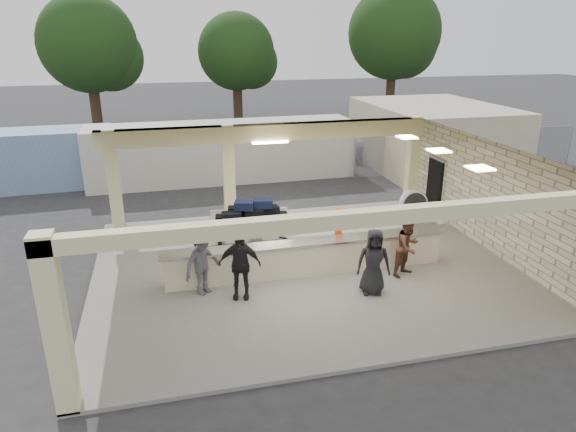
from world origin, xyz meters
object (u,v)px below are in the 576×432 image
object	(u,v)px
car_white_a	(393,143)
luggage_cart	(250,221)
passenger_b	(240,265)
car_dark	(331,139)
passenger_c	(203,262)
baggage_handler	(338,233)
passenger_a	(408,247)
baggage_counter	(308,257)
car_white_b	(473,141)
container_white	(223,151)
drum_fan	(413,203)
passenger_d	(373,262)

from	to	relation	value
car_white_a	luggage_cart	bearing A→B (deg)	145.62
passenger_b	car_dark	size ratio (longest dim) A/B	0.39
passenger_c	baggage_handler	bearing A→B (deg)	-17.39
baggage_handler	luggage_cart	bearing A→B (deg)	-92.75
passenger_a	car_white_a	xyz separation A→B (m)	(5.96, 13.88, -0.18)
passenger_a	car_white_a	distance (m)	15.10
baggage_handler	passenger_c	size ratio (longest dim) A/B	0.91
baggage_counter	passenger_b	distance (m)	2.33
car_white_b	container_white	xyz separation A→B (m)	(-14.76, -2.39, 0.68)
luggage_cart	car_white_a	world-z (taller)	luggage_cart
passenger_c	container_white	bearing A→B (deg)	45.56
passenger_a	passenger_c	world-z (taller)	passenger_c
car_white_a	baggage_handler	bearing A→B (deg)	157.16
car_dark	car_white_b	bearing A→B (deg)	-77.15
drum_fan	baggage_handler	bearing A→B (deg)	-138.53
car_white_a	container_white	distance (m)	9.97
baggage_counter	car_white_b	size ratio (longest dim) A/B	2.02
luggage_cart	passenger_a	bearing A→B (deg)	-33.68
drum_fan	passenger_b	world-z (taller)	passenger_b
luggage_cart	drum_fan	bearing A→B (deg)	14.87
car_dark	passenger_c	bearing A→B (deg)	176.20
passenger_a	car_white_b	xyz separation A→B (m)	(11.02, 13.99, -0.31)
baggage_handler	car_dark	size ratio (longest dim) A/B	0.34
baggage_counter	baggage_handler	distance (m)	1.47
passenger_c	passenger_d	size ratio (longest dim) A/B	1.00
baggage_handler	passenger_c	xyz separation A→B (m)	(-4.16, -1.30, 0.08)
passenger_a	passenger_c	xyz separation A→B (m)	(-5.67, 0.26, 0.04)
drum_fan	baggage_handler	size ratio (longest dim) A/B	0.66
car_white_a	car_dark	distance (m)	3.54
baggage_counter	passenger_d	world-z (taller)	passenger_d
drum_fan	passenger_a	world-z (taller)	passenger_a
drum_fan	baggage_handler	distance (m)	4.69
drum_fan	container_white	world-z (taller)	container_white
baggage_counter	passenger_d	xyz separation A→B (m)	(1.34, -1.52, 0.41)
drum_fan	passenger_b	distance (m)	8.38
container_white	car_dark	bearing A→B (deg)	30.90
car_white_b	car_dark	xyz separation A→B (m)	(-8.05, 1.78, 0.15)
baggage_handler	passenger_a	world-z (taller)	passenger_a
car_white_b	car_white_a	bearing A→B (deg)	94.32
passenger_a	container_white	size ratio (longest dim) A/B	0.14
car_white_a	car_white_b	distance (m)	5.06
baggage_counter	car_dark	world-z (taller)	car_dark
passenger_a	baggage_handler	bearing A→B (deg)	105.82
drum_fan	car_white_a	bearing A→B (deg)	75.94
baggage_handler	passenger_b	world-z (taller)	passenger_b
luggage_cart	passenger_d	xyz separation A→B (m)	(2.57, -3.96, 0.08)
drum_fan	car_white_a	size ratio (longest dim) A/B	0.20
baggage_counter	container_white	xyz separation A→B (m)	(-1.04, 10.84, 0.74)
baggage_counter	container_white	distance (m)	10.91
passenger_d	car_dark	bearing A→B (deg)	89.38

